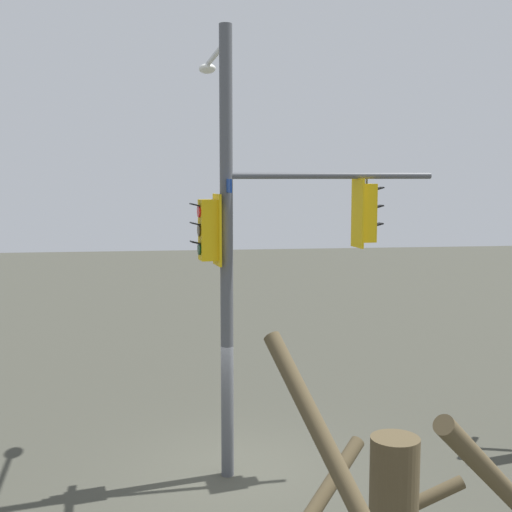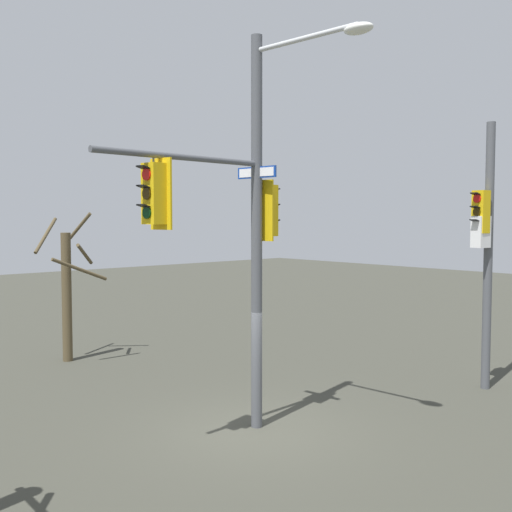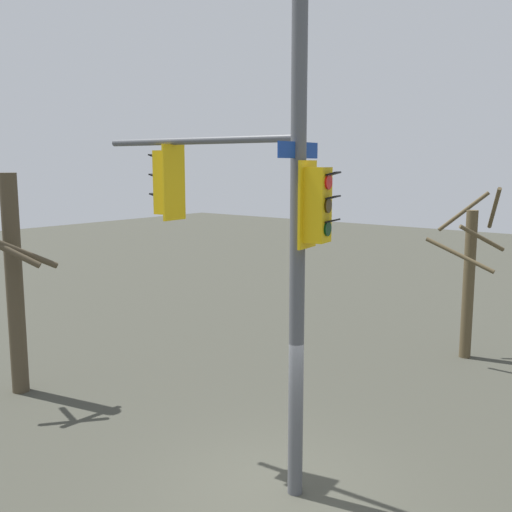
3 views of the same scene
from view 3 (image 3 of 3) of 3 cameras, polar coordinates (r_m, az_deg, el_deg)
ground_plane at (r=10.41m, az=1.94°, el=-21.55°), size 80.00×80.00×0.00m
main_signal_pole_assembly at (r=9.13m, az=0.70°, el=5.69°), size 4.62×3.39×8.30m
bare_tree_behind_pole at (r=14.57m, az=-22.20°, el=-2.18°), size 1.94×1.82×5.07m
bare_tree_across_street at (r=17.05m, az=19.72°, el=-1.80°), size 1.92×1.95×4.68m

